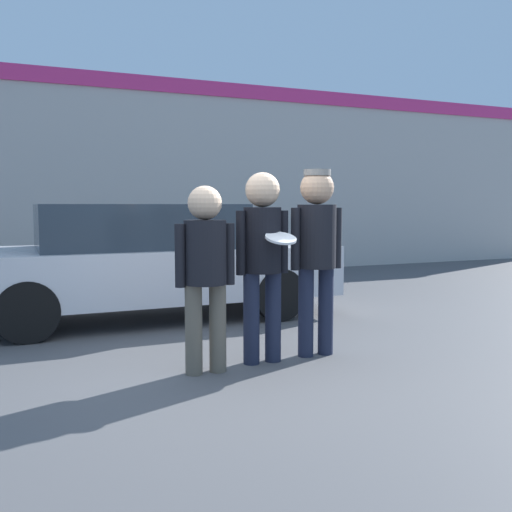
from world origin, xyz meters
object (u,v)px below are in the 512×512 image
person_left (205,263)px  person_middle_with_frisbee (263,249)px  shrub (243,254)px  parked_car_near (146,261)px  person_right (317,243)px

person_left → person_middle_with_frisbee: person_middle_with_frisbee is taller
person_middle_with_frisbee → shrub: (2.33, 6.26, -0.61)m
parked_car_near → person_left: bearing=-91.0°
person_middle_with_frisbee → person_right: person_right is taller
person_right → shrub: (1.74, 6.22, -0.65)m
person_middle_with_frisbee → shrub: bearing=69.6°
person_right → shrub: bearing=74.4°
person_middle_with_frisbee → person_right: bearing=3.8°
person_right → parked_car_near: (-1.13, 2.47, -0.36)m
person_right → parked_car_near: size_ratio=0.38×
person_left → shrub: bearing=65.4°
person_middle_with_frisbee → person_left: bearing=-169.8°
person_middle_with_frisbee → parked_car_near: person_middle_with_frisbee is taller
person_middle_with_frisbee → parked_car_near: 2.59m
person_left → shrub: person_left is taller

